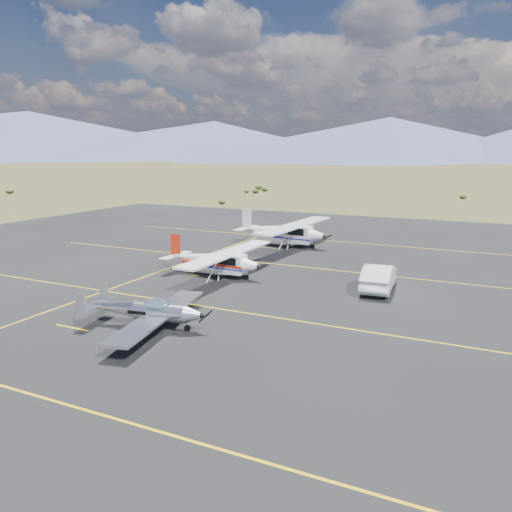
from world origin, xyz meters
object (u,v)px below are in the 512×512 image
Objects in this scene: aircraft_low_wing at (147,311)px; aircraft_plain at (283,231)px; sedan at (379,277)px; aircraft_cessna at (214,259)px.

aircraft_plain reaches higher than aircraft_low_wing.
sedan is at bearing -40.75° from aircraft_plain.
aircraft_cessna is at bearing 1.69° from sedan.
aircraft_low_wing is 10.22m from aircraft_cessna.
aircraft_plain is at bearing -50.14° from sedan.
aircraft_low_wing is 0.81× the size of aircraft_cessna.
aircraft_low_wing is at bearing -76.47° from aircraft_cessna.
aircraft_cessna is 2.12× the size of sedan.
aircraft_plain reaches higher than aircraft_cessna.
aircraft_cessna is 10.66m from sedan.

